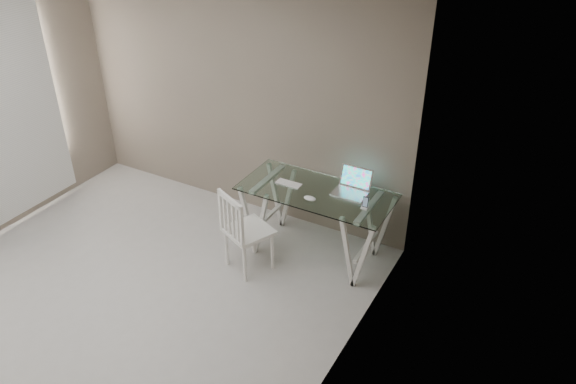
# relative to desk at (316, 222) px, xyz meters

# --- Properties ---
(room) EXTENTS (4.50, 4.52, 2.71)m
(room) POSITION_rel_desk_xyz_m (-1.26, -1.75, 1.33)
(room) COLOR #A9A6A2
(room) RESTS_ON ground
(desk) EXTENTS (1.50, 0.70, 0.75)m
(desk) POSITION_rel_desk_xyz_m (0.00, 0.00, 0.00)
(desk) COLOR silver
(desk) RESTS_ON ground
(chair) EXTENTS (0.53, 0.53, 0.88)m
(chair) POSITION_rel_desk_xyz_m (-0.50, -0.58, 0.10)
(chair) COLOR white
(chair) RESTS_ON ground
(laptop) EXTENTS (0.32, 0.30, 0.22)m
(laptop) POSITION_rel_desk_xyz_m (0.30, 0.16, 0.42)
(laptop) COLOR silver
(laptop) RESTS_ON desk
(keyboard) EXTENTS (0.28, 0.12, 0.01)m
(keyboard) POSITION_rel_desk_xyz_m (-0.30, -0.01, 0.37)
(keyboard) COLOR silver
(keyboard) RESTS_ON desk
(mouse) EXTENTS (0.12, 0.07, 0.04)m
(mouse) POSITION_rel_desk_xyz_m (0.02, -0.18, 0.38)
(mouse) COLOR white
(mouse) RESTS_ON desk
(phone_dock) EXTENTS (0.06, 0.06, 0.12)m
(phone_dock) POSITION_rel_desk_xyz_m (0.53, -0.06, 0.39)
(phone_dock) COLOR white
(phone_dock) RESTS_ON desk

